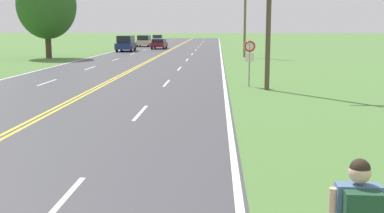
# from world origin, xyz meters

# --- Properties ---
(traffic_sign) EXTENTS (0.60, 0.10, 2.36)m
(traffic_sign) POSITION_xyz_m (7.70, 24.40, 1.77)
(traffic_sign) COLOR gray
(traffic_sign) RESTS_ON ground
(utility_pole_far) EXTENTS (1.80, 0.24, 9.28)m
(utility_pole_far) POSITION_xyz_m (8.74, 47.85, 4.80)
(utility_pole_far) COLOR brown
(utility_pole_far) RESTS_ON ground
(tree_left_verge) EXTENTS (5.56, 5.56, 8.23)m
(tree_left_verge) POSITION_xyz_m (-10.12, 45.21, 5.02)
(tree_left_verge) COLOR #473828
(tree_left_verge) RESTS_ON ground
(car_dark_blue_suv_mid_near) EXTENTS (1.95, 4.67, 1.90)m
(car_dark_blue_suv_mid_near) POSITION_xyz_m (-5.05, 57.96, 0.99)
(car_dark_blue_suv_mid_near) COLOR black
(car_dark_blue_suv_mid_near) RESTS_ON ground
(car_maroon_hatchback_mid_far) EXTENTS (1.94, 3.79, 1.35)m
(car_maroon_hatchback_mid_far) POSITION_xyz_m (-1.76, 64.40, 0.74)
(car_maroon_hatchback_mid_far) COLOR black
(car_maroon_hatchback_mid_far) RESTS_ON ground
(car_champagne_van_receding) EXTENTS (1.89, 4.01, 1.68)m
(car_champagne_van_receding) POSITION_xyz_m (-4.87, 71.47, 0.89)
(car_champagne_van_receding) COLOR black
(car_champagne_van_receding) RESTS_ON ground
(car_white_sedan_distant) EXTENTS (1.99, 4.46, 1.47)m
(car_white_sedan_distant) POSITION_xyz_m (-4.65, 86.32, 0.75)
(car_white_sedan_distant) COLOR black
(car_white_sedan_distant) RESTS_ON ground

